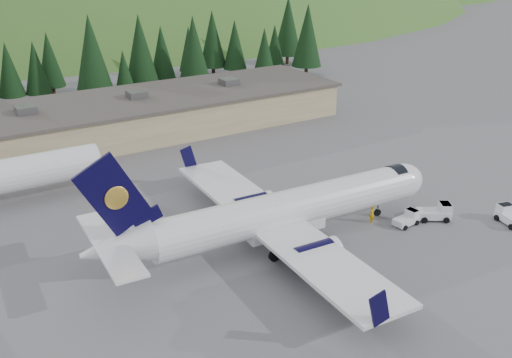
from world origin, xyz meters
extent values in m
plane|color=slate|center=(0.00, 0.00, 0.00)|extent=(600.00, 600.00, 0.00)
cylinder|color=white|center=(0.00, 0.00, 3.22)|extent=(26.64, 4.92, 3.56)
ellipsoid|color=white|center=(13.23, -0.68, 3.22)|extent=(4.80, 3.79, 3.56)
cylinder|color=black|center=(12.28, -0.63, 3.64)|extent=(1.47, 3.00, 2.93)
cone|color=white|center=(-16.06, 0.83, 3.60)|extent=(5.85, 3.84, 3.56)
cube|color=white|center=(-0.94, 0.05, 1.72)|extent=(7.71, 3.41, 0.95)
cube|color=white|center=(-1.89, 0.10, 2.27)|extent=(6.85, 32.39, 0.33)
cube|color=black|center=(-2.48, 16.23, 3.50)|extent=(1.92, 0.24, 2.72)
cube|color=black|center=(-4.13, -15.89, 3.50)|extent=(1.92, 0.24, 2.72)
cylinder|color=black|center=(-0.66, 5.53, 1.47)|extent=(4.08, 2.38, 2.18)
cylinder|color=white|center=(1.13, 5.44, 1.47)|extent=(0.69, 2.33, 2.31)
cube|color=white|center=(-0.66, 5.53, 1.99)|extent=(2.09, 0.34, 0.85)
cylinder|color=black|center=(-1.23, -5.43, 1.47)|extent=(4.08, 2.38, 2.18)
cylinder|color=white|center=(0.57, -5.52, 1.47)|extent=(0.69, 2.33, 2.31)
cube|color=white|center=(-1.23, -5.43, 1.99)|extent=(2.09, 0.34, 0.85)
cube|color=black|center=(-15.87, 0.82, 8.02)|extent=(5.86, 0.58, 6.95)
ellipsoid|color=gold|center=(-15.67, 1.00, 7.83)|extent=(1.88, 0.27, 1.87)
ellipsoid|color=gold|center=(-15.69, 0.62, 7.83)|extent=(1.88, 0.27, 1.87)
cube|color=black|center=(-13.42, 0.69, 5.56)|extent=(2.62, 0.37, 1.88)
cube|color=white|center=(-16.53, 0.85, 4.07)|extent=(3.07, 11.94, 0.21)
cylinder|color=slate|center=(10.39, -0.54, 0.85)|extent=(0.20, 0.20, 1.70)
cylinder|color=black|center=(10.39, -0.54, 0.36)|extent=(0.73, 0.30, 0.72)
cylinder|color=slate|center=(-2.70, 2.70, 0.95)|extent=(0.24, 0.24, 1.89)
cylinder|color=black|center=(-2.33, 2.68, 0.52)|extent=(1.06, 0.38, 1.04)
cylinder|color=black|center=(-3.08, 2.72, 0.52)|extent=(1.06, 0.38, 1.04)
cylinder|color=slate|center=(-2.97, -2.40, 0.95)|extent=(0.24, 0.24, 1.89)
cylinder|color=black|center=(-2.59, -2.42, 0.52)|extent=(1.06, 0.38, 1.04)
cylinder|color=black|center=(-3.34, -2.39, 0.52)|extent=(1.06, 0.38, 1.04)
cube|color=silver|center=(11.32, -3.50, 0.48)|extent=(2.72, 1.54, 0.61)
cube|color=silver|center=(12.19, -3.42, 1.00)|extent=(0.98, 1.29, 0.78)
cube|color=black|center=(12.19, -3.42, 1.35)|extent=(0.88, 1.20, 0.09)
cylinder|color=black|center=(12.13, -2.73, 0.24)|extent=(0.50, 0.23, 0.49)
cylinder|color=black|center=(12.25, -4.12, 0.24)|extent=(0.50, 0.23, 0.49)
cylinder|color=black|center=(10.39, -2.88, 0.24)|extent=(0.50, 0.23, 0.49)
cylinder|color=black|center=(10.52, -4.27, 0.24)|extent=(0.50, 0.23, 0.49)
cube|color=silver|center=(14.57, -4.04, 0.59)|extent=(3.61, 3.10, 0.76)
cube|color=silver|center=(15.49, -4.61, 1.24)|extent=(1.72, 1.86, 0.97)
cube|color=black|center=(15.49, -4.61, 1.68)|extent=(1.57, 1.71, 0.11)
cylinder|color=black|center=(15.95, -3.88, 0.30)|extent=(0.64, 0.52, 0.61)
cylinder|color=black|center=(15.03, -5.35, 0.30)|extent=(0.64, 0.52, 0.61)
cylinder|color=black|center=(14.11, -2.73, 0.30)|extent=(0.64, 0.52, 0.61)
cylinder|color=black|center=(13.19, -4.20, 0.30)|extent=(0.64, 0.52, 0.61)
cube|color=silver|center=(20.26, -8.80, 0.57)|extent=(2.25, 3.38, 0.72)
cube|color=silver|center=(20.51, -7.79, 1.19)|extent=(1.65, 1.35, 0.93)
cube|color=black|center=(20.51, -7.79, 1.60)|extent=(1.53, 1.22, 0.10)
cylinder|color=black|center=(19.71, -7.60, 0.29)|extent=(0.36, 0.62, 0.58)
cylinder|color=black|center=(21.31, -7.99, 0.29)|extent=(0.36, 0.62, 0.58)
cylinder|color=black|center=(19.21, -9.60, 0.29)|extent=(0.36, 0.62, 0.58)
cube|color=#9B8769|center=(-5.00, 38.00, 2.40)|extent=(70.00, 16.00, 4.80)
cube|color=#47423D|center=(-5.00, 38.00, 4.95)|extent=(71.00, 17.00, 0.40)
cube|color=slate|center=(-15.00, 38.00, 5.60)|extent=(2.50, 2.50, 1.00)
cube|color=slate|center=(0.00, 38.00, 5.60)|extent=(2.50, 2.50, 1.00)
cube|color=slate|center=(15.00, 38.00, 5.60)|extent=(2.50, 2.50, 1.00)
imported|color=#DA9D00|center=(8.87, -1.30, 0.95)|extent=(0.82, 0.70, 1.89)
cone|color=black|center=(-12.49, 63.68, 6.01)|extent=(4.41, 4.41, 9.02)
cone|color=black|center=(-8.26, 63.25, 5.92)|extent=(4.34, 4.34, 8.89)
cone|color=black|center=(-5.10, 66.82, 6.38)|extent=(4.68, 4.68, 9.58)
cone|color=black|center=(-0.52, 56.32, 8.52)|extent=(6.25, 6.25, 12.78)
cone|color=black|center=(4.27, 55.03, 5.10)|extent=(3.74, 3.74, 7.65)
cone|color=black|center=(8.94, 59.03, 8.04)|extent=(5.90, 5.90, 12.06)
cone|color=black|center=(13.93, 61.36, 6.57)|extent=(4.82, 4.82, 9.86)
cone|color=black|center=(17.66, 55.53, 7.79)|extent=(5.71, 5.71, 11.69)
cone|color=black|center=(21.94, 66.52, 5.85)|extent=(4.29, 4.29, 8.78)
cone|color=black|center=(26.99, 65.97, 7.46)|extent=(5.47, 5.47, 11.18)
cone|color=black|center=(30.24, 62.64, 6.48)|extent=(4.75, 4.75, 9.72)
cone|color=black|center=(33.81, 57.18, 5.80)|extent=(4.25, 4.25, 8.70)
cone|color=black|center=(39.45, 62.01, 5.64)|extent=(4.13, 4.13, 8.45)
cone|color=black|center=(42.97, 55.49, 8.22)|extent=(6.03, 6.03, 12.32)
cone|color=black|center=(46.64, 67.58, 8.40)|extent=(6.16, 6.16, 12.61)
ellipsoid|color=#2E5921|center=(40.00, 200.00, -85.00)|extent=(420.00, 300.00, 300.00)
ellipsoid|color=#2E5921|center=(160.00, 240.00, -85.00)|extent=(392.00, 280.00, 280.00)
camera|label=1|loc=(-27.37, -37.96, 25.68)|focal=40.00mm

